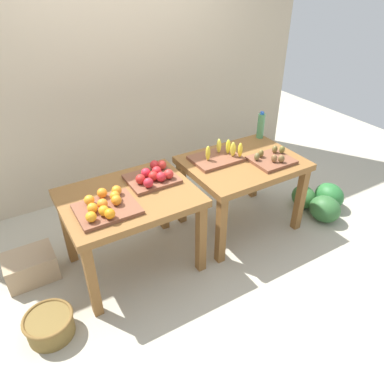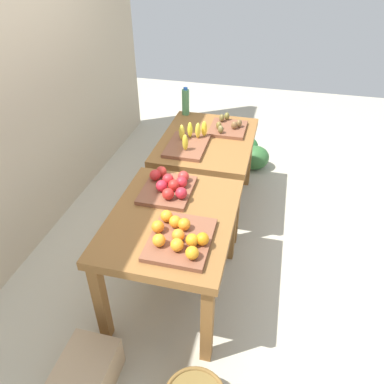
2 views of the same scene
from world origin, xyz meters
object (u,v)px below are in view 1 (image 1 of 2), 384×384
banana_crate (218,156)px  kiwi_bin (271,159)px  display_table_right (242,170)px  water_bottle (261,126)px  watermelon_pile (321,201)px  cardboard_produce_box (31,266)px  display_table_left (130,206)px  orange_bin (106,206)px  apple_bin (153,176)px  wicker_basket (50,325)px

banana_crate → kiwi_bin: banana_crate is taller
display_table_right → water_bottle: water_bottle is taller
watermelon_pile → cardboard_produce_box: (-2.81, 0.57, -0.01)m
banana_crate → kiwi_bin: (0.39, -0.27, -0.01)m
display_table_right → display_table_left: bearing=180.0°
orange_bin → water_bottle: (1.79, 0.43, 0.09)m
display_table_left → orange_bin: (-0.22, -0.11, 0.15)m
display_table_right → watermelon_pile: (0.88, -0.27, -0.49)m
cardboard_produce_box → watermelon_pile: bearing=-11.4°
apple_bin → water_bottle: size_ratio=1.46×
apple_bin → wicker_basket: bearing=-157.4°
kiwi_bin → cardboard_produce_box: bearing=168.2°
display_table_right → kiwi_bin: 0.29m
display_table_right → orange_bin: size_ratio=2.36×
kiwi_bin → wicker_basket: bearing=-174.5°
water_bottle → watermelon_pile: (0.43, -0.58, -0.73)m
banana_crate → watermelon_pile: banana_crate is taller
banana_crate → wicker_basket: 1.92m
apple_bin → water_bottle: water_bottle is taller
kiwi_bin → wicker_basket: 2.24m
wicker_basket → display_table_right: bearing=10.3°
kiwi_bin → watermelon_pile: (0.67, -0.12, -0.62)m
water_bottle → watermelon_pile: bearing=-53.8°
display_table_left → cardboard_produce_box: bearing=159.7°
display_table_left → water_bottle: 1.62m
display_table_right → wicker_basket: (-1.93, -0.35, -0.53)m
water_bottle → watermelon_pile: size_ratio=0.43×
orange_bin → apple_bin: (0.48, 0.21, 0.00)m
apple_bin → display_table_right: bearing=-6.3°
display_table_right → kiwi_bin: bearing=-35.4°
wicker_basket → cardboard_produce_box: size_ratio=0.88×
apple_bin → watermelon_pile: (1.74, -0.36, -0.64)m
apple_bin → water_bottle: bearing=9.5°
wicker_basket → orange_bin: bearing=22.0°
display_table_right → apple_bin: bearing=173.7°
orange_bin → cardboard_produce_box: 0.97m
display_table_right → orange_bin: (-1.34, -0.11, 0.15)m
display_table_right → watermelon_pile: display_table_right is taller
kiwi_bin → wicker_basket: (-2.13, -0.20, -0.66)m
orange_bin → watermelon_pile: (2.22, -0.15, -0.64)m
banana_crate → kiwi_bin: bearing=-34.7°
watermelon_pile → banana_crate: bearing=159.7°
banana_crate → kiwi_bin: size_ratio=1.21×
banana_crate → kiwi_bin: 0.48m
banana_crate → watermelon_pile: (1.07, -0.39, -0.63)m
water_bottle → kiwi_bin: bearing=-118.3°
kiwi_bin → banana_crate: bearing=145.3°
cardboard_produce_box → wicker_basket: bearing=-89.6°
kiwi_bin → watermelon_pile: 0.93m
orange_bin → wicker_basket: size_ratio=1.25×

